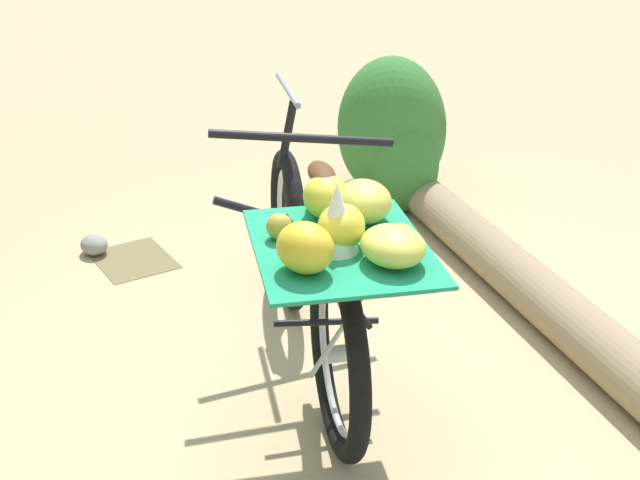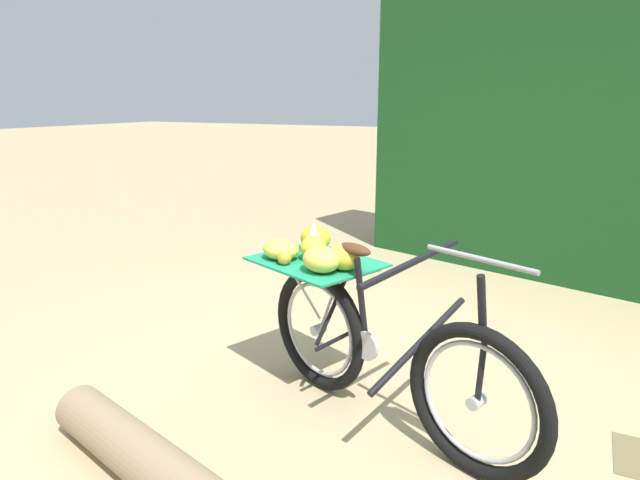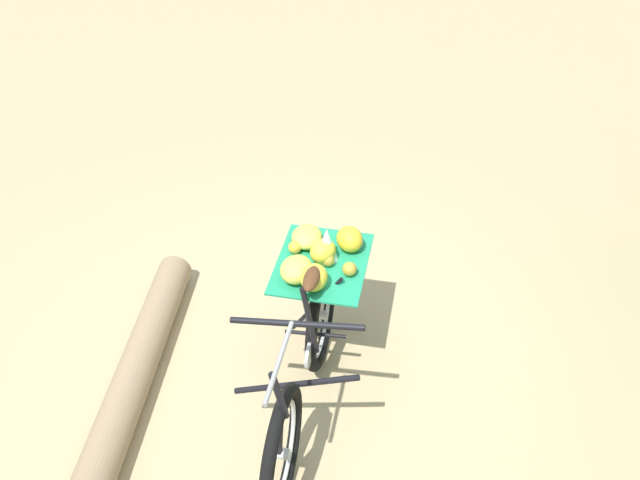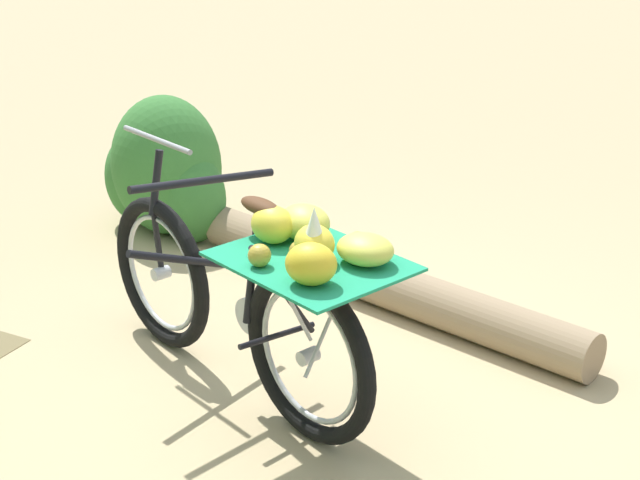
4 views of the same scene
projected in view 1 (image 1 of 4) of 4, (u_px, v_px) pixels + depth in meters
ground_plane at (305, 408)px, 3.11m from camera, size 60.00×60.00×0.00m
bicycle at (318, 266)px, 3.05m from camera, size 1.76×0.98×1.03m
fallen_log at (540, 295)px, 3.68m from camera, size 2.40×0.84×0.24m
shrub_cluster at (390, 137)px, 4.94m from camera, size 0.91×0.62×0.86m
path_stone at (94, 245)px, 4.32m from camera, size 0.16×0.14×0.10m
leaf_litter_patch at (133, 259)px, 4.27m from camera, size 0.44×0.36×0.01m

